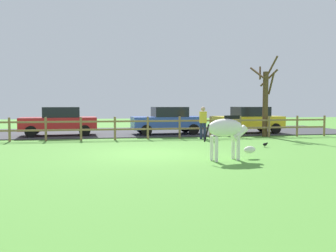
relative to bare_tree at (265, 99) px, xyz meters
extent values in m
plane|color=#549338|center=(-6.95, -5.29, -2.04)|extent=(60.00, 60.00, 0.00)
cube|color=#38383D|center=(-6.95, 4.01, -2.02)|extent=(28.00, 7.40, 0.05)
cylinder|color=olive|center=(-13.03, -0.29, -1.47)|extent=(0.11, 0.11, 1.14)
cylinder|color=olive|center=(-11.39, -0.29, -1.47)|extent=(0.11, 0.11, 1.14)
cylinder|color=olive|center=(-9.75, -0.29, -1.47)|extent=(0.11, 0.11, 1.14)
cylinder|color=olive|center=(-8.11, -0.29, -1.47)|extent=(0.11, 0.11, 1.14)
cylinder|color=olive|center=(-6.47, -0.29, -1.47)|extent=(0.11, 0.11, 1.14)
cylinder|color=olive|center=(-4.83, -0.29, -1.47)|extent=(0.11, 0.11, 1.14)
cylinder|color=olive|center=(-3.18, -0.29, -1.47)|extent=(0.11, 0.11, 1.14)
cylinder|color=olive|center=(-1.54, -0.29, -1.47)|extent=(0.11, 0.11, 1.14)
cylinder|color=olive|center=(0.10, -0.29, -1.47)|extent=(0.11, 0.11, 1.14)
cylinder|color=olive|center=(1.74, -0.29, -1.47)|extent=(0.11, 0.11, 1.14)
cylinder|color=olive|center=(3.38, -0.29, -1.47)|extent=(0.11, 0.11, 1.14)
cube|color=olive|center=(-7.29, -0.29, -1.53)|extent=(21.33, 0.06, 0.09)
cube|color=olive|center=(-7.29, -0.29, -1.13)|extent=(21.33, 0.06, 0.09)
cylinder|color=#513A23|center=(-0.01, -0.02, -0.29)|extent=(0.29, 0.29, 3.52)
cylinder|color=#513A23|center=(0.31, -0.03, 0.85)|extent=(0.14, 0.74, 1.19)
cylinder|color=#513A23|center=(0.33, 0.31, 1.17)|extent=(0.77, 0.81, 0.94)
cylinder|color=#513A23|center=(-0.29, 0.11, 1.42)|extent=(0.37, 0.67, 0.76)
cylinder|color=#513A23|center=(-0.57, -0.13, 1.39)|extent=(0.34, 1.19, 0.71)
cylinder|color=#513A23|center=(0.37, 0.13, 1.70)|extent=(0.43, 0.88, 1.25)
ellipsoid|color=white|center=(-4.81, -7.16, -1.01)|extent=(1.32, 0.76, 0.56)
cylinder|color=white|center=(-4.46, -6.93, -1.65)|extent=(0.11, 0.11, 0.78)
cylinder|color=white|center=(-4.39, -7.20, -1.65)|extent=(0.11, 0.11, 0.78)
cylinder|color=white|center=(-5.23, -7.12, -1.65)|extent=(0.11, 0.11, 0.78)
cylinder|color=white|center=(-5.17, -7.39, -1.65)|extent=(0.11, 0.11, 0.78)
cylinder|color=white|center=(-4.30, -7.04, -1.20)|extent=(0.63, 0.37, 0.51)
ellipsoid|color=white|center=(-3.89, -6.94, -1.76)|extent=(0.48, 0.30, 0.24)
cube|color=black|center=(-4.57, -7.10, -0.69)|extent=(0.55, 0.17, 0.12)
cylinder|color=black|center=(-5.46, -7.32, -1.16)|extent=(0.20, 0.09, 0.54)
cylinder|color=black|center=(-2.11, -4.34, -2.01)|extent=(0.01, 0.01, 0.06)
cylinder|color=black|center=(-2.11, -4.38, -2.01)|extent=(0.01, 0.01, 0.06)
ellipsoid|color=black|center=(-2.11, -4.36, -1.92)|extent=(0.18, 0.10, 0.12)
sphere|color=black|center=(-2.02, -4.36, -1.87)|extent=(0.07, 0.07, 0.07)
cube|color=red|center=(-11.11, 2.07, -1.34)|extent=(4.15, 2.09, 0.70)
cube|color=black|center=(-10.96, 2.08, -0.71)|extent=(2.05, 1.75, 0.56)
cylinder|color=black|center=(-12.37, 1.09, -1.69)|extent=(0.61, 0.24, 0.60)
cylinder|color=black|center=(-12.54, 2.78, -1.69)|extent=(0.61, 0.24, 0.60)
cylinder|color=black|center=(-9.69, 1.36, -1.69)|extent=(0.61, 0.24, 0.60)
cylinder|color=black|center=(-9.86, 3.05, -1.69)|extent=(0.61, 0.24, 0.60)
cube|color=yellow|center=(-0.20, 1.84, -1.34)|extent=(4.08, 1.90, 0.70)
cube|color=black|center=(-0.05, 1.85, -0.71)|extent=(1.98, 1.66, 0.56)
cylinder|color=black|center=(-1.51, 0.93, -1.69)|extent=(0.61, 0.21, 0.60)
cylinder|color=black|center=(-1.59, 2.63, -1.69)|extent=(0.61, 0.21, 0.60)
cylinder|color=black|center=(1.19, 1.06, -1.69)|extent=(0.61, 0.21, 0.60)
cylinder|color=black|center=(1.10, 2.76, -1.69)|extent=(0.61, 0.21, 0.60)
cube|color=#2D4CAD|center=(-5.10, 1.94, -1.34)|extent=(4.10, 1.96, 0.70)
cube|color=black|center=(-4.96, 1.95, -0.71)|extent=(2.00, 1.69, 0.56)
cylinder|color=black|center=(-6.40, 1.00, -1.69)|extent=(0.61, 0.22, 0.60)
cylinder|color=black|center=(-6.51, 2.70, -1.69)|extent=(0.61, 0.22, 0.60)
cylinder|color=black|center=(-3.70, 1.18, -1.69)|extent=(0.61, 0.22, 0.60)
cylinder|color=black|center=(-3.81, 2.88, -1.69)|extent=(0.61, 0.22, 0.60)
cylinder|color=#232847|center=(-3.80, -0.74, -1.63)|extent=(0.14, 0.14, 0.82)
cylinder|color=#232847|center=(-3.63, -0.77, -1.63)|extent=(0.14, 0.14, 0.82)
cube|color=gold|center=(-3.72, -0.75, -0.93)|extent=(0.39, 0.28, 0.58)
sphere|color=tan|center=(-3.72, -0.75, -0.51)|extent=(0.22, 0.22, 0.22)
camera|label=1|loc=(-8.40, -17.28, -0.28)|focal=36.27mm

